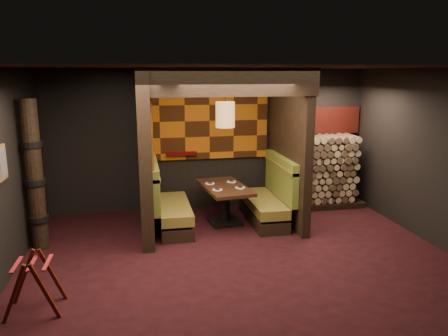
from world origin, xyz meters
TOP-DOWN VIEW (x-y plane):
  - floor at (0.00, 0.00)m, footprint 6.50×5.50m
  - ceiling at (0.00, 0.00)m, footprint 6.50×5.50m
  - wall_back at (0.00, 2.76)m, footprint 6.50×0.02m
  - wall_front at (0.00, -2.76)m, footprint 6.50×0.02m
  - wall_right at (3.26, 0.00)m, footprint 0.02×5.50m
  - partition_left at (-1.35, 1.65)m, footprint 0.20×2.20m
  - partition_right at (1.30, 1.70)m, footprint 0.15×2.10m
  - header_beam at (-0.02, 0.70)m, footprint 2.85×0.18m
  - tapa_back_panel at (-0.02, 2.71)m, footprint 2.40×0.06m
  - tapa_side_panel at (-1.23, 1.82)m, footprint 0.04×1.85m
  - lacquer_shelf at (-0.60, 2.65)m, footprint 0.60×0.12m
  - booth_bench_left at (-0.96, 1.65)m, footprint 0.68×1.60m
  - booth_bench_right at (0.93, 1.65)m, footprint 0.68×1.60m
  - dining_table at (0.09, 1.69)m, footprint 0.91×1.45m
  - place_settings at (0.09, 1.69)m, footprint 0.67×0.70m
  - pendant_lamp at (0.09, 1.64)m, footprint 0.34×0.34m
  - framed_picture at (-3.22, 0.10)m, footprint 0.05×0.36m
  - luggage_rack at (-2.72, -0.88)m, footprint 0.68×0.48m
  - totem_column at (-3.05, 1.10)m, footprint 0.31×0.31m
  - firewood_stack at (2.29, 2.35)m, footprint 1.73×0.70m
  - mosaic_header at (2.29, 2.68)m, footprint 1.83×0.10m
  - bay_front_post at (1.39, 1.96)m, footprint 0.08×0.08m

SIDE VIEW (x-z plane):
  - floor at x=0.00m, z-range -0.02..0.00m
  - luggage_rack at x=-2.72m, z-range 0.00..0.73m
  - booth_bench_left at x=-0.96m, z-range -0.17..0.97m
  - booth_bench_right at x=0.93m, z-range -0.17..0.97m
  - dining_table at x=0.09m, z-range 0.13..0.85m
  - place_settings at x=0.09m, z-range 0.72..0.75m
  - firewood_stack at x=2.29m, z-range 0.00..1.50m
  - lacquer_shelf at x=-0.60m, z-range 1.15..1.21m
  - totem_column at x=-3.05m, z-range -0.01..2.39m
  - wall_back at x=0.00m, z-range 0.00..2.85m
  - wall_front at x=0.00m, z-range 0.00..2.85m
  - wall_right at x=3.26m, z-range 0.00..2.85m
  - partition_left at x=-1.35m, z-range 0.00..2.85m
  - partition_right at x=1.30m, z-range 0.00..2.85m
  - bay_front_post at x=1.39m, z-range 0.00..2.85m
  - framed_picture at x=-3.22m, z-range 1.39..1.85m
  - mosaic_header at x=2.29m, z-range 1.50..2.06m
  - tapa_back_panel at x=-0.02m, z-range 1.04..2.60m
  - tapa_side_panel at x=-1.23m, z-range 1.12..2.58m
  - pendant_lamp at x=0.09m, z-range 1.53..2.56m
  - header_beam at x=-0.02m, z-range 2.41..2.85m
  - ceiling at x=0.00m, z-range 2.85..2.87m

